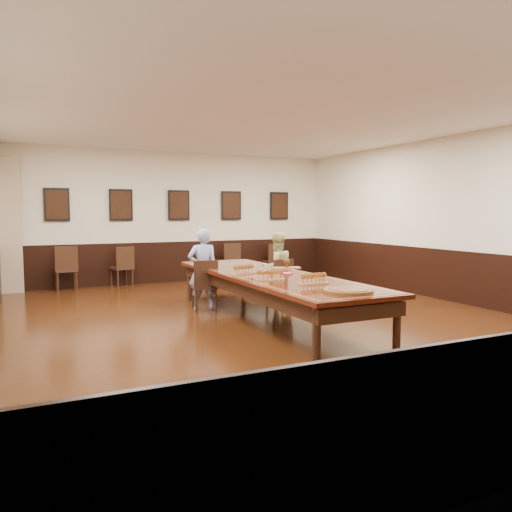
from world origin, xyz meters
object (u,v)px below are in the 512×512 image
spare_chair_a (66,268)px  spare_chair_d (272,260)px  person_man (203,269)px  spare_chair_c (230,261)px  person_woman (277,268)px  chair_man (204,285)px  conference_table (269,283)px  chair_woman (279,282)px  spare_chair_b (122,267)px  carved_platter (348,291)px

spare_chair_a → spare_chair_d: bearing=-178.8°
spare_chair_d → person_man: size_ratio=0.62×
spare_chair_c → person_woman: 3.55m
spare_chair_d → person_woman: bearing=63.7°
spare_chair_d → spare_chair_a: bearing=1.4°
chair_man → conference_table: bearing=126.1°
spare_chair_a → spare_chair_c: size_ratio=1.06×
person_man → chair_man: bearing=90.0°
spare_chair_d → chair_man: bearing=47.6°
chair_woman → spare_chair_a: size_ratio=0.87×
spare_chair_d → chair_woman: bearing=64.2°
person_woman → conference_table: bearing=58.0°
chair_man → spare_chair_a: (-2.02, 3.34, 0.05)m
spare_chair_c → person_woman: person_woman is taller
chair_woman → spare_chair_b: (-2.25, 3.55, 0.04)m
spare_chair_b → chair_man: bearing=89.0°
spare_chair_c → conference_table: 4.95m
chair_man → spare_chair_b: (-0.79, 3.48, 0.02)m
spare_chair_b → conference_table: bearing=93.2°
spare_chair_a → spare_chair_b: bearing=-174.4°
spare_chair_d → conference_table: 5.37m
carved_platter → spare_chair_d: bearing=70.2°
spare_chair_a → spare_chair_c: (3.98, 0.19, -0.03)m
person_man → conference_table: person_man is taller
person_man → person_woman: 1.45m
chair_woman → carved_platter: (-0.74, -3.21, 0.34)m
conference_table → carved_platter: carved_platter is taller
person_woman → spare_chair_d: bearing=-115.6°
chair_man → spare_chair_c: 4.04m
person_woman → chair_woman: bearing=90.0°
spare_chair_c → chair_man: bearing=66.8°
chair_man → spare_chair_a: size_ratio=0.91×
spare_chair_b → conference_table: spare_chair_b is taller
carved_platter → person_woman: bearing=77.3°
spare_chair_b → spare_chair_c: 2.75m
spare_chair_b → person_woman: 4.13m
spare_chair_b → carved_platter: 6.93m
chair_woman → spare_chair_a: 4.88m
chair_woman → carved_platter: bearing=77.2°
chair_woman → spare_chair_c: size_ratio=0.92×
chair_man → chair_woman: (1.46, -0.07, -0.02)m
person_woman → carved_platter: person_woman is taller
spare_chair_a → carved_platter: 7.17m
carved_platter → spare_chair_c: bearing=79.7°
chair_woman → spare_chair_c: bearing=-97.6°
person_man → conference_table: (0.65, -1.34, -0.11)m
chair_man → chair_woman: chair_man is taller
chair_man → carved_platter: 3.37m
spare_chair_a → spare_chair_b: spare_chair_a is taller
person_woman → carved_platter: 3.38m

